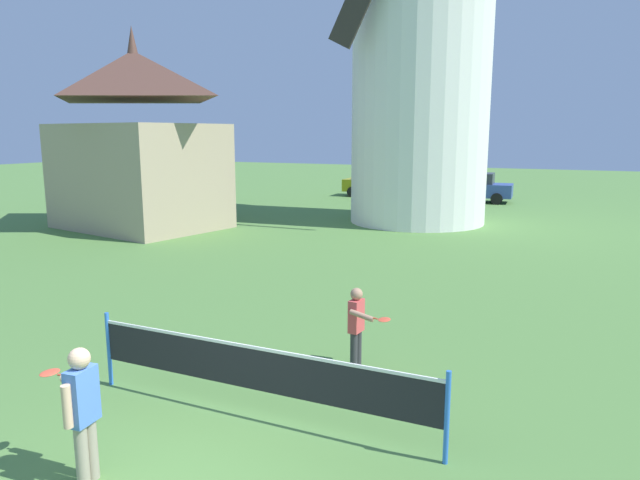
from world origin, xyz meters
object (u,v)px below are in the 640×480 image
object	(u,v)px
windmill	(422,25)
tennis_net	(254,369)
player_far	(357,323)
player_near	(82,407)
chapel	(138,143)
parked_car_blue	(469,187)
parked_car_mustard	(379,183)

from	to	relation	value
windmill	tennis_net	distance (m)	19.03
windmill	player_far	distance (m)	17.19
player_near	chapel	size ratio (longest dim) A/B	0.20
player_far	windmill	bearing A→B (deg)	102.05
player_near	chapel	world-z (taller)	chapel
parked_car_blue	windmill	bearing A→B (deg)	-94.21
player_far	tennis_net	bearing A→B (deg)	-105.54
windmill	player_far	bearing A→B (deg)	-77.95
windmill	parked_car_mustard	xyz separation A→B (m)	(-4.67, 8.73, -7.05)
player_far	parked_car_blue	bearing A→B (deg)	96.41
player_far	parked_car_blue	world-z (taller)	parked_car_blue
player_far	parked_car_mustard	world-z (taller)	parked_car_mustard
player_far	parked_car_mustard	size ratio (longest dim) A/B	0.31
player_far	chapel	xyz separation A→B (m)	(-12.72, 9.40, 2.55)
windmill	parked_car_mustard	bearing A→B (deg)	118.16
tennis_net	parked_car_blue	world-z (taller)	parked_car_blue
tennis_net	player_far	xyz separation A→B (m)	(0.59, 2.12, 0.05)
parked_car_mustard	tennis_net	bearing A→B (deg)	-74.30
windmill	player_near	xyz separation A→B (m)	(1.76, -19.35, -7.01)
player_near	parked_car_mustard	size ratio (longest dim) A/B	0.36
player_far	chapel	size ratio (longest dim) A/B	0.17
windmill	parked_car_mustard	distance (m)	12.15
tennis_net	player_near	world-z (taller)	player_near
tennis_net	parked_car_blue	distance (m)	25.82
windmill	chapel	bearing A→B (deg)	-148.03
player_far	player_near	bearing A→B (deg)	-110.41
windmill	chapel	size ratio (longest dim) A/B	2.10
windmill	chapel	distance (m)	12.05
parked_car_blue	chapel	distance (m)	17.59
chapel	parked_car_mustard	bearing A→B (deg)	71.90
tennis_net	windmill	bearing A→B (deg)	98.74
parked_car_blue	player_far	bearing A→B (deg)	-83.59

